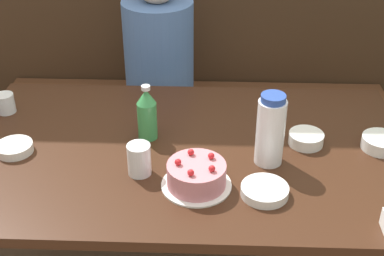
{
  "coord_description": "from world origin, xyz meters",
  "views": [
    {
      "loc": [
        0.08,
        -1.49,
        1.73
      ],
      "look_at": [
        0.02,
        0.05,
        0.78
      ],
      "focal_mm": 50.0,
      "sensor_mm": 36.0,
      "label": 1
    }
  ],
  "objects_px": {
    "glass_water_tall": "(139,159)",
    "soju_bottle": "(147,114)",
    "bowl_side_dish": "(265,191)",
    "glass_tumbler_short": "(5,103)",
    "bowl_sauce_shallow": "(15,148)",
    "birthday_cake": "(196,175)",
    "water_pitcher": "(270,130)",
    "bowl_rice_small": "(381,143)",
    "bench_seat": "(195,138)",
    "person_grey_tee": "(160,94)",
    "bowl_soup_white": "(306,139)"
  },
  "relations": [
    {
      "from": "glass_water_tall",
      "to": "soju_bottle",
      "type": "bearing_deg",
      "value": 89.2
    },
    {
      "from": "bowl_side_dish",
      "to": "glass_tumbler_short",
      "type": "bearing_deg",
      "value": 153.76
    },
    {
      "from": "bowl_sauce_shallow",
      "to": "glass_water_tall",
      "type": "relative_size",
      "value": 1.18
    },
    {
      "from": "birthday_cake",
      "to": "water_pitcher",
      "type": "bearing_deg",
      "value": 31.31
    },
    {
      "from": "bowl_side_dish",
      "to": "glass_tumbler_short",
      "type": "relative_size",
      "value": 1.95
    },
    {
      "from": "birthday_cake",
      "to": "bowl_rice_small",
      "type": "bearing_deg",
      "value": 20.54
    },
    {
      "from": "soju_bottle",
      "to": "bowl_side_dish",
      "type": "relative_size",
      "value": 1.4
    },
    {
      "from": "glass_water_tall",
      "to": "glass_tumbler_short",
      "type": "distance_m",
      "value": 0.66
    },
    {
      "from": "birthday_cake",
      "to": "bowl_rice_small",
      "type": "distance_m",
      "value": 0.65
    },
    {
      "from": "bench_seat",
      "to": "birthday_cake",
      "type": "distance_m",
      "value": 1.16
    },
    {
      "from": "person_grey_tee",
      "to": "bowl_sauce_shallow",
      "type": "bearing_deg",
      "value": -28.64
    },
    {
      "from": "soju_bottle",
      "to": "bowl_side_dish",
      "type": "bearing_deg",
      "value": -38.62
    },
    {
      "from": "bench_seat",
      "to": "water_pitcher",
      "type": "xyz_separation_m",
      "value": [
        0.27,
        -0.89,
        0.61
      ]
    },
    {
      "from": "bench_seat",
      "to": "bowl_soup_white",
      "type": "relative_size",
      "value": 16.16
    },
    {
      "from": "soju_bottle",
      "to": "person_grey_tee",
      "type": "bearing_deg",
      "value": 91.85
    },
    {
      "from": "bowl_rice_small",
      "to": "bowl_sauce_shallow",
      "type": "distance_m",
      "value": 1.22
    },
    {
      "from": "bench_seat",
      "to": "bowl_sauce_shallow",
      "type": "height_order",
      "value": "bowl_sauce_shallow"
    },
    {
      "from": "bowl_sauce_shallow",
      "to": "glass_tumbler_short",
      "type": "height_order",
      "value": "glass_tumbler_short"
    },
    {
      "from": "water_pitcher",
      "to": "person_grey_tee",
      "type": "xyz_separation_m",
      "value": [
        -0.42,
        0.78,
        -0.29
      ]
    },
    {
      "from": "bowl_soup_white",
      "to": "birthday_cake",
      "type": "bearing_deg",
      "value": -145.93
    },
    {
      "from": "glass_tumbler_short",
      "to": "bowl_side_dish",
      "type": "bearing_deg",
      "value": -26.24
    },
    {
      "from": "birthday_cake",
      "to": "bowl_rice_small",
      "type": "height_order",
      "value": "birthday_cake"
    },
    {
      "from": "water_pitcher",
      "to": "soju_bottle",
      "type": "distance_m",
      "value": 0.42
    },
    {
      "from": "birthday_cake",
      "to": "bowl_sauce_shallow",
      "type": "height_order",
      "value": "birthday_cake"
    },
    {
      "from": "bench_seat",
      "to": "bowl_rice_small",
      "type": "distance_m",
      "value": 1.15
    },
    {
      "from": "birthday_cake",
      "to": "soju_bottle",
      "type": "relative_size",
      "value": 1.08
    },
    {
      "from": "bowl_sauce_shallow",
      "to": "glass_water_tall",
      "type": "distance_m",
      "value": 0.44
    },
    {
      "from": "bowl_sauce_shallow",
      "to": "bowl_rice_small",
      "type": "bearing_deg",
      "value": 3.24
    },
    {
      "from": "bowl_sauce_shallow",
      "to": "person_grey_tee",
      "type": "relative_size",
      "value": 0.1
    },
    {
      "from": "water_pitcher",
      "to": "glass_water_tall",
      "type": "xyz_separation_m",
      "value": [
        -0.41,
        -0.08,
        -0.07
      ]
    },
    {
      "from": "glass_tumbler_short",
      "to": "bowl_rice_small",
      "type": "bearing_deg",
      "value": -8.21
    },
    {
      "from": "birthday_cake",
      "to": "person_grey_tee",
      "type": "height_order",
      "value": "person_grey_tee"
    },
    {
      "from": "bench_seat",
      "to": "soju_bottle",
      "type": "relative_size",
      "value": 9.55
    },
    {
      "from": "bench_seat",
      "to": "bowl_side_dish",
      "type": "height_order",
      "value": "bowl_side_dish"
    },
    {
      "from": "glass_water_tall",
      "to": "glass_tumbler_short",
      "type": "height_order",
      "value": "glass_water_tall"
    },
    {
      "from": "soju_bottle",
      "to": "glass_tumbler_short",
      "type": "distance_m",
      "value": 0.57
    },
    {
      "from": "bowl_rice_small",
      "to": "bowl_sauce_shallow",
      "type": "xyz_separation_m",
      "value": [
        -1.22,
        -0.07,
        -0.01
      ]
    },
    {
      "from": "glass_tumbler_short",
      "to": "person_grey_tee",
      "type": "relative_size",
      "value": 0.06
    },
    {
      "from": "soju_bottle",
      "to": "bowl_side_dish",
      "type": "height_order",
      "value": "soju_bottle"
    },
    {
      "from": "bowl_sauce_shallow",
      "to": "bench_seat",
      "type": "bearing_deg",
      "value": 56.81
    },
    {
      "from": "glass_water_tall",
      "to": "bowl_soup_white",
      "type": "bearing_deg",
      "value": 19.06
    },
    {
      "from": "bench_seat",
      "to": "bowl_soup_white",
      "type": "xyz_separation_m",
      "value": [
        0.4,
        -0.79,
        0.51
      ]
    },
    {
      "from": "soju_bottle",
      "to": "person_grey_tee",
      "type": "distance_m",
      "value": 0.7
    },
    {
      "from": "bench_seat",
      "to": "bowl_side_dish",
      "type": "distance_m",
      "value": 1.21
    },
    {
      "from": "bowl_sauce_shallow",
      "to": "glass_tumbler_short",
      "type": "bearing_deg",
      "value": 113.86
    },
    {
      "from": "water_pitcher",
      "to": "bowl_rice_small",
      "type": "bearing_deg",
      "value": 13.29
    },
    {
      "from": "bowl_rice_small",
      "to": "glass_tumbler_short",
      "type": "bearing_deg",
      "value": 171.79
    },
    {
      "from": "bench_seat",
      "to": "glass_tumbler_short",
      "type": "xyz_separation_m",
      "value": [
        -0.69,
        -0.61,
        0.53
      ]
    },
    {
      "from": "person_grey_tee",
      "to": "birthday_cake",
      "type": "bearing_deg",
      "value": 12.17
    },
    {
      "from": "soju_bottle",
      "to": "bowl_soup_white",
      "type": "xyz_separation_m",
      "value": [
        0.54,
        -0.02,
        -0.07
      ]
    }
  ]
}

